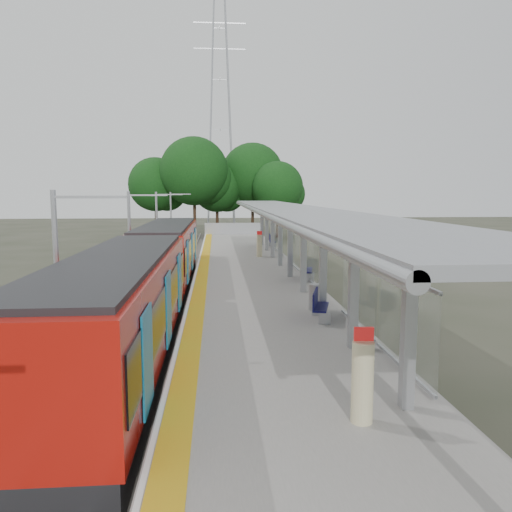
{
  "coord_description": "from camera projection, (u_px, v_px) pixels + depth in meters",
  "views": [
    {
      "loc": [
        -1.78,
        -7.34,
        5.31
      ],
      "look_at": [
        0.11,
        16.38,
        2.3
      ],
      "focal_mm": 35.0,
      "sensor_mm": 36.0,
      "label": 1
    }
  ],
  "objects": [
    {
      "name": "info_pillar_far",
      "position": [
        259.0,
        246.0,
        33.82
      ],
      "size": [
        0.4,
        0.4,
        1.76
      ],
      "rotation": [
        0.0,
        0.0,
        -0.43
      ],
      "color": "#C7BE91",
      "rests_on": "platform"
    },
    {
      "name": "bench_far",
      "position": [
        271.0,
        240.0,
        39.78
      ],
      "size": [
        0.55,
        1.59,
        1.07
      ],
      "rotation": [
        0.0,
        0.0,
        -0.05
      ],
      "color": "#100E49",
      "rests_on": "platform"
    },
    {
      "name": "litter_bin",
      "position": [
        315.0,
        297.0,
        18.48
      ],
      "size": [
        0.61,
        0.61,
        0.96
      ],
      "primitive_type": "cylinder",
      "rotation": [
        0.0,
        0.0,
        -0.36
      ],
      "color": "#9EA0A5",
      "rests_on": "platform"
    },
    {
      "name": "bench_mid",
      "position": [
        305.0,
        268.0,
        24.78
      ],
      "size": [
        0.84,
        1.73,
        1.14
      ],
      "rotation": [
        0.0,
        0.0,
        -0.21
      ],
      "color": "#100E49",
      "rests_on": "platform"
    },
    {
      "name": "canopy",
      "position": [
        288.0,
        217.0,
        23.67
      ],
      "size": [
        3.27,
        38.0,
        3.66
      ],
      "color": "#9EA0A5",
      "rests_on": "platform"
    },
    {
      "name": "tactile_strip",
      "position": [
        203.0,
        271.0,
        27.52
      ],
      "size": [
        0.6,
        50.0,
        0.02
      ],
      "primitive_type": "cube",
      "color": "gold",
      "rests_on": "platform"
    },
    {
      "name": "bench_near",
      "position": [
        318.0,
        305.0,
        16.97
      ],
      "size": [
        0.86,
        1.57,
        1.03
      ],
      "rotation": [
        0.0,
        0.0,
        -0.28
      ],
      "color": "#100E49",
      "rests_on": "platform"
    },
    {
      "name": "tree_cluster",
      "position": [
        219.0,
        178.0,
        59.59
      ],
      "size": [
        20.67,
        11.29,
        11.79
      ],
      "color": "#382316",
      "rests_on": "ground"
    },
    {
      "name": "end_fence",
      "position": [
        233.0,
        229.0,
        52.32
      ],
      "size": [
        6.0,
        0.1,
        1.2
      ],
      "primitive_type": "cube",
      "color": "#9EA0A5",
      "rests_on": "platform"
    },
    {
      "name": "pylon",
      "position": [
        220.0,
        105.0,
        77.8
      ],
      "size": [
        8.0,
        4.0,
        38.0
      ],
      "primitive_type": null,
      "color": "#9EA0A5",
      "rests_on": "ground"
    },
    {
      "name": "info_pillar_near",
      "position": [
        362.0,
        381.0,
        9.36
      ],
      "size": [
        0.42,
        0.42,
        1.84
      ],
      "rotation": [
        0.0,
        0.0,
        -0.08
      ],
      "color": "#C7BE91",
      "rests_on": "platform"
    },
    {
      "name": "trackbed",
      "position": [
        168.0,
        288.0,
        27.48
      ],
      "size": [
        3.0,
        70.0,
        0.24
      ],
      "primitive_type": "cube",
      "color": "#59544C",
      "rests_on": "ground"
    },
    {
      "name": "platform",
      "position": [
        249.0,
        280.0,
        27.78
      ],
      "size": [
        6.0,
        50.0,
        1.0
      ],
      "primitive_type": "cube",
      "color": "gray",
      "rests_on": "ground"
    },
    {
      "name": "train",
      "position": [
        152.0,
        272.0,
        20.81
      ],
      "size": [
        2.74,
        27.6,
        3.62
      ],
      "color": "black",
      "rests_on": "ground"
    },
    {
      "name": "catenary_masts",
      "position": [
        131.0,
        239.0,
        26.0
      ],
      "size": [
        2.08,
        48.16,
        5.4
      ],
      "color": "#9EA0A5",
      "rests_on": "ground"
    }
  ]
}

